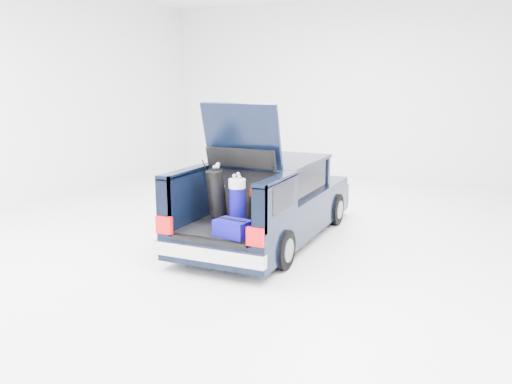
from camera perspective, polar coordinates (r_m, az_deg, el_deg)
The scene contains 6 objects.
ground at distance 9.78m, azimuth 1.21°, elevation -4.97°, with size 14.00×14.00×0.00m, color white.
car at distance 9.70m, azimuth 1.47°, elevation -1.00°, with size 1.87×4.65×2.47m.
red_suitcase at distance 8.40m, azimuth 0.72°, elevation -1.56°, with size 0.40×0.30×0.60m.
black_golf_bag at distance 8.38m, azimuth -4.13°, elevation -0.56°, with size 0.35×0.43×0.97m.
blue_golf_bag at distance 8.20m, azimuth -1.98°, elevation -1.15°, with size 0.28×0.28×0.85m.
blue_duffel at distance 7.82m, azimuth -2.47°, elevation -3.83°, with size 0.56×0.41×0.27m.
Camera 1 is at (3.66, -8.61, 2.84)m, focal length 38.00 mm.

